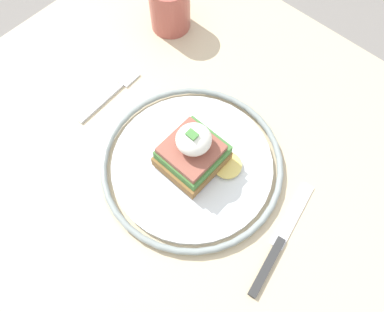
{
  "coord_description": "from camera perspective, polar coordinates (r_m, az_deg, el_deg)",
  "views": [
    {
      "loc": [
        0.17,
        -0.14,
        1.29
      ],
      "look_at": [
        -0.0,
        0.05,
        0.78
      ],
      "focal_mm": 35.0,
      "sensor_mm": 36.0,
      "label": 1
    }
  ],
  "objects": [
    {
      "name": "plate",
      "position": [
        0.59,
        -0.0,
        -1.15
      ],
      "size": [
        0.29,
        0.29,
        0.02
      ],
      "color": "silver",
      "rests_on": "dining_table"
    },
    {
      "name": "sandwich",
      "position": [
        0.56,
        0.17,
        0.61
      ],
      "size": [
        0.11,
        0.1,
        0.09
      ],
      "color": "olive",
      "rests_on": "plate"
    },
    {
      "name": "knife",
      "position": [
        0.57,
        12.71,
        -13.44
      ],
      "size": [
        0.05,
        0.2,
        0.01
      ],
      "color": "#2D2D2D",
      "rests_on": "dining_table"
    },
    {
      "name": "ground_plane",
      "position": [
        1.31,
        -1.4,
        -16.55
      ],
      "size": [
        6.0,
        6.0,
        0.0
      ],
      "primitive_type": "plane",
      "color": "gray"
    },
    {
      "name": "fork",
      "position": [
        0.68,
        -12.07,
        9.37
      ],
      "size": [
        0.02,
        0.14,
        0.0
      ],
      "color": "silver",
      "rests_on": "dining_table"
    },
    {
      "name": "cup",
      "position": [
        0.75,
        -3.41,
        21.85
      ],
      "size": [
        0.08,
        0.08,
        0.09
      ],
      "color": "#AD5147",
      "rests_on": "dining_table"
    },
    {
      "name": "dining_table",
      "position": [
        0.7,
        -2.54,
        -7.97
      ],
      "size": [
        0.91,
        0.89,
        0.75
      ],
      "color": "#C6B28E",
      "rests_on": "ground_plane"
    }
  ]
}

